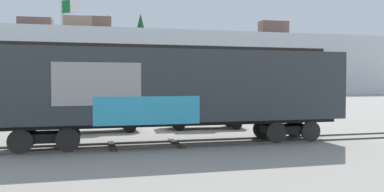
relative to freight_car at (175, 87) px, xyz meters
The scene contains 7 objects.
ground_plane 2.60m from the freight_car, ahead, with size 260.00×260.00×0.00m, color gray.
track 2.61m from the freight_car, behind, with size 60.01×2.93×0.08m.
freight_car is the anchor object (origin of this frame).
flagpole 11.90m from the freight_car, 115.85° to the left, with size 1.17×1.03×8.20m.
hillside 78.39m from the freight_car, 89.34° to the left, with size 131.30×33.87×17.30m.
parked_car_silver 6.38m from the freight_car, 120.94° to the left, with size 4.67×2.09×1.59m.
parked_car_tan 6.38m from the freight_car, 62.06° to the left, with size 4.90×2.22×1.51m.
Camera 1 is at (-4.41, -16.75, 2.66)m, focal length 37.58 mm.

